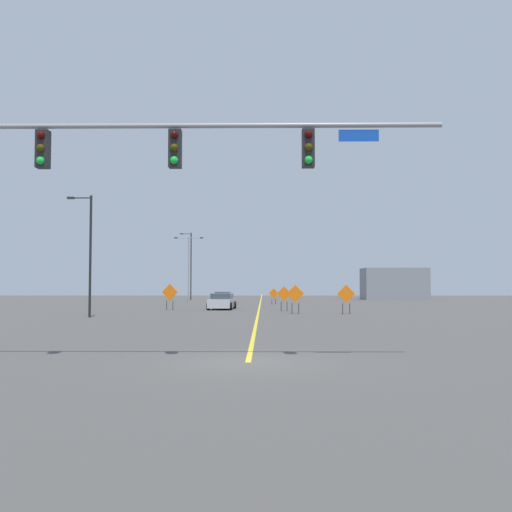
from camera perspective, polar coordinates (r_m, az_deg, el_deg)
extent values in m
plane|color=#4C4947|center=(16.32, -0.76, -10.16)|extent=(204.00, 204.00, 0.00)
cube|color=yellow|center=(72.88, 0.43, -4.43)|extent=(0.16, 113.33, 0.01)
cylinder|color=gray|center=(16.94, -7.73, 12.25)|extent=(14.64, 0.14, 0.14)
cube|color=black|center=(17.69, -19.72, 9.59)|extent=(0.34, 0.32, 1.05)
sphere|color=#3A0503|center=(17.62, -19.90, 10.81)|extent=(0.22, 0.22, 0.22)
sphere|color=#3C3106|center=(17.54, -19.91, 9.70)|extent=(0.22, 0.22, 0.22)
sphere|color=green|center=(17.47, -19.93, 8.58)|extent=(0.22, 0.22, 0.22)
cube|color=black|center=(16.79, -7.74, 10.12)|extent=(0.34, 0.32, 1.05)
sphere|color=#3A0503|center=(16.70, -7.82, 11.42)|extent=(0.22, 0.22, 0.22)
sphere|color=#3C3106|center=(16.62, -7.83, 10.25)|extent=(0.22, 0.22, 0.22)
sphere|color=green|center=(16.55, -7.84, 9.07)|extent=(0.22, 0.22, 0.22)
cube|color=black|center=(16.65, 5.01, 10.21)|extent=(0.34, 0.32, 1.05)
sphere|color=#3A0503|center=(16.57, 5.05, 11.52)|extent=(0.22, 0.22, 0.22)
sphere|color=#3C3106|center=(16.49, 5.06, 10.34)|extent=(0.22, 0.22, 0.22)
sphere|color=green|center=(16.41, 5.06, 9.15)|extent=(0.22, 0.22, 0.22)
cube|color=#1447B7|center=(16.89, 9.80, 11.29)|extent=(1.10, 0.03, 0.32)
cylinder|color=black|center=(40.12, -15.57, -0.02)|extent=(0.16, 0.16, 7.93)
cylinder|color=black|center=(40.67, -16.41, 5.36)|extent=(1.34, 0.08, 0.08)
cube|color=#262628|center=(40.88, -17.32, 5.33)|extent=(0.44, 0.24, 0.14)
cylinder|color=black|center=(85.80, -6.24, -0.97)|extent=(0.16, 0.16, 9.59)
cylinder|color=black|center=(86.16, -6.68, 2.12)|extent=(1.38, 0.08, 0.08)
cube|color=#262628|center=(86.25, -7.14, 2.12)|extent=(0.44, 0.24, 0.14)
cylinder|color=gray|center=(78.46, -6.47, -1.22)|extent=(0.16, 0.16, 8.43)
cylinder|color=gray|center=(78.78, -7.06, 1.73)|extent=(1.69, 0.08, 0.08)
cube|color=#262628|center=(78.90, -7.67, 1.73)|extent=(0.44, 0.24, 0.14)
cylinder|color=gray|center=(78.57, -5.84, 1.74)|extent=(1.69, 0.08, 0.08)
cube|color=#262628|center=(78.48, -5.22, 1.74)|extent=(0.44, 0.24, 0.14)
cube|color=orange|center=(43.57, 3.78, -3.62)|extent=(1.29, 0.27, 1.30)
cylinder|color=black|center=(43.54, 3.46, -5.02)|extent=(0.05, 0.05, 0.79)
cylinder|color=black|center=(43.66, 4.11, -5.01)|extent=(0.05, 0.05, 0.79)
cube|color=orange|center=(43.18, 8.62, -3.60)|extent=(1.32, 0.20, 1.33)
cylinder|color=black|center=(43.15, 8.30, -5.03)|extent=(0.05, 0.05, 0.77)
cylinder|color=black|center=(43.28, 8.96, -5.02)|extent=(0.05, 0.05, 0.77)
cube|color=orange|center=(64.90, 1.71, -3.59)|extent=(1.08, 0.30, 1.10)
cylinder|color=black|center=(64.96, 1.53, -4.36)|extent=(0.05, 0.05, 0.61)
cylinder|color=black|center=(64.87, 1.90, -4.37)|extent=(0.05, 0.05, 0.61)
cube|color=orange|center=(50.09, -8.25, -3.44)|extent=(1.38, 0.36, 1.41)
cylinder|color=black|center=(50.22, -8.55, -4.71)|extent=(0.05, 0.05, 0.77)
cylinder|color=black|center=(50.01, -7.96, -4.72)|extent=(0.05, 0.05, 0.77)
cube|color=orange|center=(47.68, 2.70, -3.63)|extent=(1.20, 0.14, 1.20)
cylinder|color=black|center=(47.68, 2.42, -4.84)|extent=(0.05, 0.05, 0.77)
cylinder|color=black|center=(47.73, 2.98, -4.84)|extent=(0.05, 0.05, 0.77)
cube|color=white|center=(67.60, -3.20, -4.16)|extent=(2.00, 4.00, 0.63)
cube|color=#333D47|center=(67.79, -3.18, -3.66)|extent=(1.73, 1.86, 0.53)
cylinder|color=black|center=(66.35, -4.13, -4.31)|extent=(0.25, 0.65, 0.64)
cylinder|color=black|center=(66.14, -2.54, -4.32)|extent=(0.25, 0.65, 0.64)
cylinder|color=black|center=(69.08, -3.83, -4.25)|extent=(0.25, 0.65, 0.64)
cylinder|color=black|center=(68.88, -2.31, -4.26)|extent=(0.25, 0.65, 0.64)
cube|color=#B7BABF|center=(51.34, -3.29, -4.53)|extent=(2.14, 4.67, 0.74)
cube|color=#333D47|center=(51.55, -3.25, -3.85)|extent=(1.84, 2.66, 0.46)
cylinder|color=black|center=(49.89, -4.60, -4.82)|extent=(0.26, 0.65, 0.64)
cylinder|color=black|center=(49.65, -2.45, -4.83)|extent=(0.26, 0.65, 0.64)
cylinder|color=black|center=(53.06, -4.07, -4.70)|extent=(0.26, 0.65, 0.64)
cylinder|color=black|center=(52.82, -2.05, -4.71)|extent=(0.26, 0.65, 0.64)
cube|color=gray|center=(88.21, 13.07, -2.61)|extent=(8.94, 5.86, 4.52)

